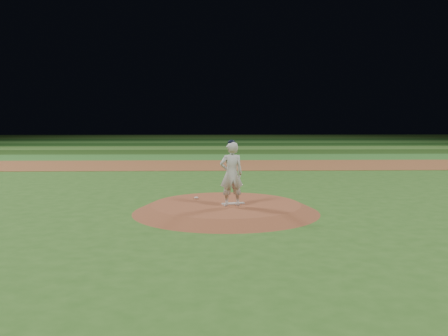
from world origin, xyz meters
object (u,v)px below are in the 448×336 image
object	(u,v)px
pitching_rubber	(233,203)
pitcher_on_mound	(231,174)
rosin_bag	(196,198)
pitchers_mound	(226,208)

from	to	relation	value
pitching_rubber	pitcher_on_mound	world-z (taller)	pitcher_on_mound
rosin_bag	pitching_rubber	bearing A→B (deg)	-39.82
pitching_rubber	rosin_bag	size ratio (longest dim) A/B	5.03
rosin_bag	pitcher_on_mound	distance (m)	1.86
pitcher_on_mound	rosin_bag	bearing A→B (deg)	129.85
pitchers_mound	pitcher_on_mound	xyz separation A→B (m)	(0.14, -0.39, 1.06)
pitchers_mound	rosin_bag	xyz separation A→B (m)	(-0.90, 0.86, 0.16)
rosin_bag	pitchers_mound	bearing A→B (deg)	-43.76
pitchers_mound	pitcher_on_mound	bearing A→B (deg)	-69.80
pitchers_mound	pitching_rubber	size ratio (longest dim) A/B	8.16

